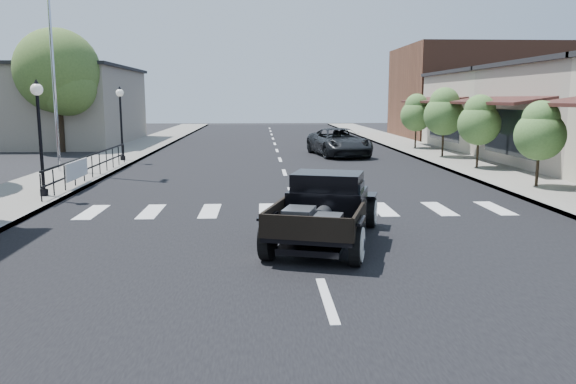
{
  "coord_description": "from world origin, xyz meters",
  "views": [
    {
      "loc": [
        -1.01,
        -11.2,
        3.08
      ],
      "look_at": [
        -0.39,
        1.23,
        1.0
      ],
      "focal_mm": 35.0,
      "sensor_mm": 36.0,
      "label": 1
    }
  ],
  "objects": [
    {
      "name": "ground",
      "position": [
        0.0,
        0.0,
        0.0
      ],
      "size": [
        120.0,
        120.0,
        0.0
      ],
      "primitive_type": "plane",
      "color": "black",
      "rests_on": "ground"
    },
    {
      "name": "road",
      "position": [
        0.0,
        15.0,
        0.01
      ],
      "size": [
        14.0,
        80.0,
        0.02
      ],
      "primitive_type": "cube",
      "color": "black",
      "rests_on": "ground"
    },
    {
      "name": "road_markings",
      "position": [
        0.0,
        10.0,
        0.0
      ],
      "size": [
        12.0,
        60.0,
        0.06
      ],
      "primitive_type": null,
      "color": "silver",
      "rests_on": "ground"
    },
    {
      "name": "sidewalk_left",
      "position": [
        -8.5,
        15.0,
        0.07
      ],
      "size": [
        3.0,
        80.0,
        0.15
      ],
      "primitive_type": "cube",
      "color": "gray",
      "rests_on": "ground"
    },
    {
      "name": "sidewalk_right",
      "position": [
        8.5,
        15.0,
        0.07
      ],
      "size": [
        3.0,
        80.0,
        0.15
      ],
      "primitive_type": "cube",
      "color": "gray",
      "rests_on": "ground"
    },
    {
      "name": "low_building_left",
      "position": [
        -15.0,
        28.0,
        2.5
      ],
      "size": [
        10.0,
        12.0,
        5.0
      ],
      "primitive_type": "cube",
      "color": "gray",
      "rests_on": "ground"
    },
    {
      "name": "storefront_far",
      "position": [
        15.0,
        22.0,
        2.25
      ],
      "size": [
        10.0,
        9.0,
        4.5
      ],
      "primitive_type": "cube",
      "color": "#B7B09B",
      "rests_on": "ground"
    },
    {
      "name": "far_building_right",
      "position": [
        15.5,
        32.0,
        3.5
      ],
      "size": [
        11.0,
        10.0,
        7.0
      ],
      "primitive_type": "cube",
      "color": "brown",
      "rests_on": "ground"
    },
    {
      "name": "railing",
      "position": [
        -7.3,
        10.0,
        0.65
      ],
      "size": [
        0.08,
        10.0,
        1.0
      ],
      "primitive_type": null,
      "color": "black",
      "rests_on": "sidewalk_left"
    },
    {
      "name": "banner",
      "position": [
        -7.22,
        8.0,
        0.45
      ],
      "size": [
        0.04,
        2.2,
        0.6
      ],
      "primitive_type": null,
      "color": "silver",
      "rests_on": "sidewalk_left"
    },
    {
      "name": "lamp_post_b",
      "position": [
        -7.6,
        6.0,
        1.9
      ],
      "size": [
        0.36,
        0.36,
        3.49
      ],
      "primitive_type": null,
      "color": "black",
      "rests_on": "sidewalk_left"
    },
    {
      "name": "lamp_post_c",
      "position": [
        -7.6,
        16.0,
        1.9
      ],
      "size": [
        0.36,
        0.36,
        3.49
      ],
      "primitive_type": null,
      "color": "black",
      "rests_on": "sidewalk_left"
    },
    {
      "name": "flagpole",
      "position": [
        -9.2,
        12.0,
        5.76
      ],
      "size": [
        0.12,
        0.12,
        11.23
      ],
      "primitive_type": "cylinder",
      "color": "silver",
      "rests_on": "sidewalk_left"
    },
    {
      "name": "big_tree_far",
      "position": [
        -12.5,
        22.0,
        3.51
      ],
      "size": [
        4.78,
        4.78,
        7.02
      ],
      "primitive_type": null,
      "color": "#446029",
      "rests_on": "ground"
    },
    {
      "name": "small_tree_b",
      "position": [
        8.3,
        7.06,
        1.53
      ],
      "size": [
        1.66,
        1.66,
        2.76
      ],
      "primitive_type": null,
      "color": "#487133",
      "rests_on": "sidewalk_right"
    },
    {
      "name": "small_tree_c",
      "position": [
        8.3,
        12.31,
        1.64
      ],
      "size": [
        1.79,
        1.79,
        2.98
      ],
      "primitive_type": null,
      "color": "#487133",
      "rests_on": "sidewalk_right"
    },
    {
      "name": "small_tree_d",
      "position": [
        8.3,
        16.95,
        1.83
      ],
      "size": [
        2.01,
        2.01,
        3.36
      ],
      "primitive_type": null,
      "color": "#487133",
      "rests_on": "sidewalk_right"
    },
    {
      "name": "small_tree_e",
      "position": [
        8.3,
        22.01,
        1.7
      ],
      "size": [
        1.85,
        1.85,
        3.09
      ],
      "primitive_type": null,
      "color": "#487133",
      "rests_on": "sidewalk_right"
    },
    {
      "name": "hotrod_pickup",
      "position": [
        0.38,
        0.49,
        0.77
      ],
      "size": [
        3.26,
        4.86,
        1.54
      ],
      "primitive_type": null,
      "rotation": [
        0.0,
        0.0,
        -0.29
      ],
      "color": "black",
      "rests_on": "ground"
    },
    {
      "name": "second_car",
      "position": [
        3.24,
        18.84,
        0.74
      ],
      "size": [
        3.27,
        5.65,
        1.48
      ],
      "primitive_type": "imported",
      "rotation": [
        0.0,
        0.0,
        0.16
      ],
      "color": "black",
      "rests_on": "ground"
    }
  ]
}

